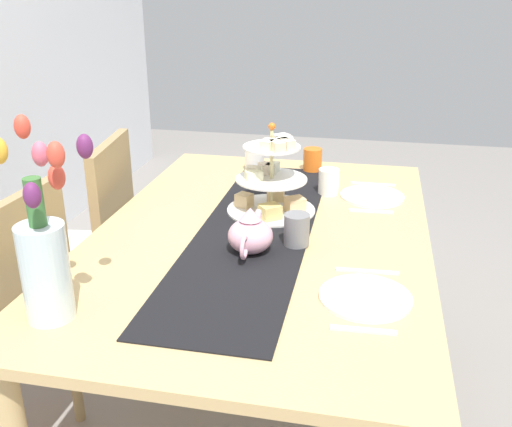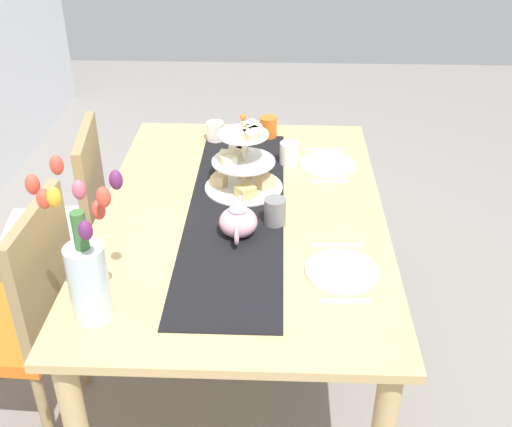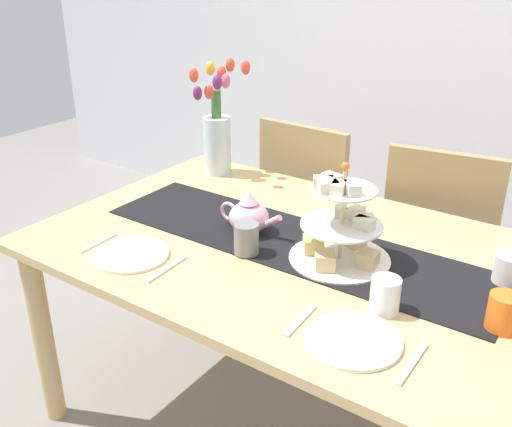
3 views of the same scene
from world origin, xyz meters
name	(u,v)px [view 3 (image 3 of 3)]	position (x,y,z in m)	size (l,w,h in m)	color
ground_plane	(286,423)	(0.00, 0.00, 0.00)	(8.00, 8.00, 0.00)	gray
room_wall_rear	(472,10)	(0.00, 1.62, 1.30)	(6.00, 0.08, 2.60)	silver
dining_table	(290,272)	(0.00, 0.00, 0.63)	(1.58, 1.03, 0.73)	tan
chair_left	(315,208)	(-0.33, 0.74, 0.50)	(0.44, 0.44, 0.91)	#9C8254
chair_right	(441,241)	(0.25, 0.74, 0.50)	(0.47, 0.47, 0.91)	#9C8254
table_runner	(294,242)	(0.00, 0.02, 0.73)	(1.31, 0.34, 0.00)	black
tiered_cake_stand	(341,229)	(0.17, 0.00, 0.83)	(0.30, 0.30, 0.30)	beige
teapot	(249,216)	(-0.16, 0.00, 0.79)	(0.24, 0.13, 0.14)	#E5A8BC
tulip_vase	(217,132)	(-0.59, 0.38, 0.90)	(0.19, 0.22, 0.46)	silver
cream_jug	(509,269)	(0.61, 0.15, 0.77)	(0.08, 0.08, 0.09)	white
dinner_plate_left	(131,255)	(-0.36, -0.33, 0.73)	(0.23, 0.23, 0.01)	white
fork_left	(98,243)	(-0.50, -0.33, 0.73)	(0.02, 0.15, 0.01)	silver
knife_left	(167,269)	(-0.21, -0.33, 0.73)	(0.01, 0.17, 0.01)	silver
dinner_plate_right	(353,340)	(0.38, -0.33, 0.73)	(0.23, 0.23, 0.01)	white
fork_right	(300,320)	(0.23, -0.33, 0.73)	(0.02, 0.15, 0.01)	silver
knife_right	(412,363)	(0.52, -0.33, 0.73)	(0.01, 0.17, 0.01)	silver
mug_grey	(246,238)	(-0.08, -0.12, 0.78)	(0.08, 0.08, 0.10)	slate
mug_white_text	(385,295)	(0.39, -0.17, 0.77)	(0.08, 0.08, 0.10)	white
mug_orange	(503,313)	(0.65, -0.08, 0.77)	(0.08, 0.08, 0.10)	orange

